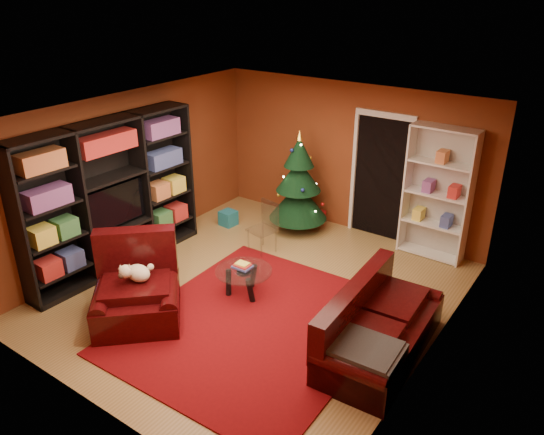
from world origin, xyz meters
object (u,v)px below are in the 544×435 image
Objects in this scene: coffee_table at (244,282)px; acrylic_chair at (262,230)px; armchair at (136,290)px; rug at (256,324)px; christmas_tree at (299,183)px; gift_box_teal at (228,218)px; sofa at (382,322)px; gift_box_red at (318,217)px; dog at (139,273)px; media_unit at (111,197)px; white_bookshelf at (437,194)px.

acrylic_chair is at bearing 115.13° from coffee_table.
armchair is at bearing -82.00° from acrylic_chair.
rug is 3.13m from christmas_tree.
gift_box_teal is 4.21m from sofa.
sofa is at bearing -47.82° from gift_box_red.
armchair is 3.15m from sofa.
coffee_table is (0.77, 1.28, -0.25)m from armchair.
gift_box_red is at bearing 38.65° from gift_box_teal.
dog is at bearing -95.39° from gift_box_red.
armchair is 0.58× the size of sofa.
gift_box_teal is (-1.13, -0.59, -0.76)m from christmas_tree.
gift_box_red is at bearing 41.19° from armchair.
media_unit is at bearing 107.28° from dog.
armchair is (-1.34, -0.79, 0.45)m from rug.
rug is 0.77m from coffee_table.
white_bookshelf is (2.14, -0.02, 0.95)m from gift_box_red.
rug is 1.62m from armchair.
armchair is (-2.52, -3.99, -0.61)m from white_bookshelf.
acrylic_chair is at bearing 61.83° from sofa.
white_bookshelf is at bearing 57.26° from coffee_table.
coffee_table is at bearing -121.44° from white_bookshelf.
acrylic_chair is at bearing -22.93° from gift_box_teal.
media_unit is 1.64× the size of christmas_tree.
sofa is at bearing -21.76° from dog.
christmas_tree is 0.91m from gift_box_red.
dog is 3.13m from sofa.
coffee_table is at bearing 14.01° from dog.
armchair reaches higher than dog.
white_bookshelf is 2.86m from sofa.
christmas_tree is at bearing 46.06° from sofa.
gift_box_teal is at bearing 134.80° from coffee_table.
christmas_tree is 1.18m from acrylic_chair.
christmas_tree is 2.45m from coffee_table.
rug is 3.14m from gift_box_teal.
acrylic_chair is at bearing -96.79° from gift_box_red.
coffee_table is (0.77, 1.21, -0.47)m from dog.
rug is 3.57m from white_bookshelf.
media_unit is 7.55× the size of dog.
gift_box_red is 0.10× the size of white_bookshelf.
acrylic_chair is (0.19, 2.44, -0.30)m from dog.
acrylic_chair is (-2.70, 1.28, -0.05)m from sofa.
gift_box_red is at bearing 95.66° from acrylic_chair.
coffee_table is at bearing -76.37° from christmas_tree.
sofa reaches higher than acrylic_chair.
acrylic_chair reaches higher than gift_box_red.
armchair reaches higher than acrylic_chair.
white_bookshelf is 2.73× the size of coffee_table.
armchair is at bearing -135.00° from dog.
coffee_table is (-2.13, 0.05, -0.22)m from sofa.
christmas_tree reaches higher than sofa.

